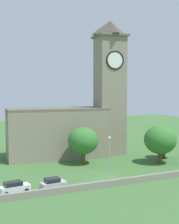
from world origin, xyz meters
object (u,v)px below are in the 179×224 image
at_px(car_silver, 53,183).
at_px(tree_riverside_west, 160,140).
at_px(church, 76,117).
at_px(car_white, 14,187).
at_px(streetlamp_west_mid, 109,151).
at_px(tree_riverside_east, 164,142).
at_px(tree_churchyard, 83,141).

relative_size(car_silver, tree_riverside_west, 0.50).
relative_size(church, car_white, 6.64).
xyz_separation_m(car_silver, tree_riverside_west, (27.13, 7.45, 4.33)).
height_order(car_silver, streetlamp_west_mid, streetlamp_west_mid).
xyz_separation_m(church, streetlamp_west_mid, (-2.20, -21.25, -4.53)).
distance_m(streetlamp_west_mid, tree_riverside_west, 16.90).
height_order(church, tree_riverside_east, church).
bearing_deg(car_white, streetlamp_west_mid, 2.72).
height_order(car_silver, tree_riverside_east, tree_riverside_east).
xyz_separation_m(church, tree_churchyard, (-1.90, -8.74, -4.50)).
height_order(church, car_silver, church).
distance_m(car_white, tree_riverside_west, 34.24).
distance_m(church, tree_riverside_west, 21.02).
height_order(tree_riverside_east, tree_riverside_west, tree_riverside_west).
bearing_deg(streetlamp_west_mid, car_white, -177.28).
bearing_deg(church, tree_churchyard, -102.27).
bearing_deg(tree_riverside_east, streetlamp_west_mid, -153.80).
bearing_deg(tree_riverside_west, church, 131.58).
relative_size(streetlamp_west_mid, tree_riverside_east, 1.26).
xyz_separation_m(church, car_silver, (-13.48, -22.83, -8.70)).
relative_size(church, tree_riverside_east, 5.38).
bearing_deg(car_silver, car_white, 173.10).
distance_m(car_silver, tree_churchyard, 18.71).
relative_size(car_silver, tree_churchyard, 0.52).
xyz_separation_m(church, tree_riverside_west, (13.65, -15.38, -4.36)).
bearing_deg(tree_churchyard, church, 77.73).
relative_size(car_white, tree_riverside_west, 0.59).
relative_size(streetlamp_west_mid, tree_churchyard, 0.95).
height_order(car_white, tree_riverside_east, tree_riverside_east).
relative_size(church, tree_riverside_west, 3.91).
xyz_separation_m(church, car_white, (-19.65, -22.08, -8.70)).
distance_m(tree_riverside_east, tree_churchyard, 19.90).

